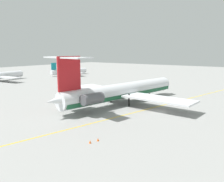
{
  "coord_description": "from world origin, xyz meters",
  "views": [
    {
      "loc": [
        -54.88,
        -24.31,
        15.55
      ],
      "look_at": [
        1.85,
        16.85,
        3.36
      ],
      "focal_mm": 37.29,
      "sensor_mm": 36.0,
      "label": 1
    }
  ],
  "objects_px": {
    "airliner_mid_right": "(70,71)",
    "safety_cone_tail": "(98,139)",
    "ground_crew_portside": "(96,86)",
    "main_jetliner": "(120,91)",
    "safety_cone_nose": "(90,142)"
  },
  "relations": [
    {
      "from": "airliner_mid_right",
      "to": "safety_cone_tail",
      "type": "distance_m",
      "value": 115.15
    },
    {
      "from": "airliner_mid_right",
      "to": "ground_crew_portside",
      "type": "bearing_deg",
      "value": -114.43
    },
    {
      "from": "main_jetliner",
      "to": "safety_cone_tail",
      "type": "xyz_separation_m",
      "value": [
        -25.7,
        -12.84,
        -3.62
      ]
    },
    {
      "from": "ground_crew_portside",
      "to": "safety_cone_nose",
      "type": "bearing_deg",
      "value": -66.63
    },
    {
      "from": "main_jetliner",
      "to": "ground_crew_portside",
      "type": "height_order",
      "value": "main_jetliner"
    },
    {
      "from": "airliner_mid_right",
      "to": "safety_cone_tail",
      "type": "xyz_separation_m",
      "value": [
        -76.44,
        -86.09,
        -2.15
      ]
    },
    {
      "from": "main_jetliner",
      "to": "ground_crew_portside",
      "type": "bearing_deg",
      "value": 63.06
    },
    {
      "from": "main_jetliner",
      "to": "safety_cone_nose",
      "type": "distance_m",
      "value": 30.16
    },
    {
      "from": "main_jetliner",
      "to": "safety_cone_nose",
      "type": "height_order",
      "value": "main_jetliner"
    },
    {
      "from": "main_jetliner",
      "to": "airliner_mid_right",
      "type": "xyz_separation_m",
      "value": [
        50.74,
        73.25,
        -1.47
      ]
    },
    {
      "from": "airliner_mid_right",
      "to": "safety_cone_tail",
      "type": "height_order",
      "value": "airliner_mid_right"
    },
    {
      "from": "ground_crew_portside",
      "to": "safety_cone_nose",
      "type": "relative_size",
      "value": 3.22
    },
    {
      "from": "main_jetliner",
      "to": "safety_cone_tail",
      "type": "distance_m",
      "value": 28.96
    },
    {
      "from": "main_jetliner",
      "to": "ground_crew_portside",
      "type": "distance_m",
      "value": 29.14
    },
    {
      "from": "main_jetliner",
      "to": "airliner_mid_right",
      "type": "bearing_deg",
      "value": 64.74
    }
  ]
}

